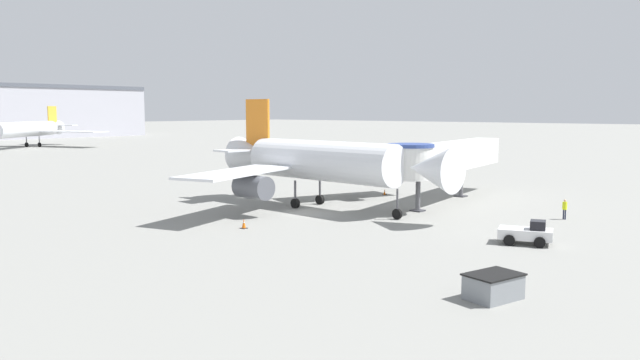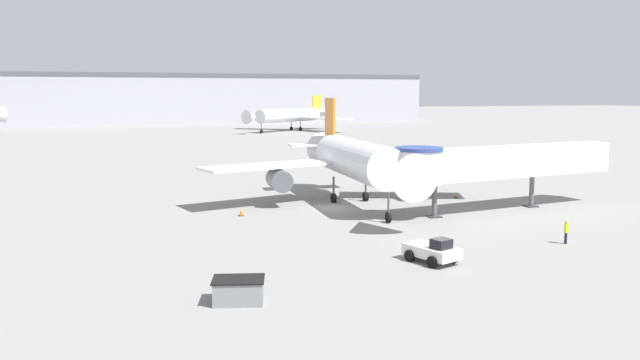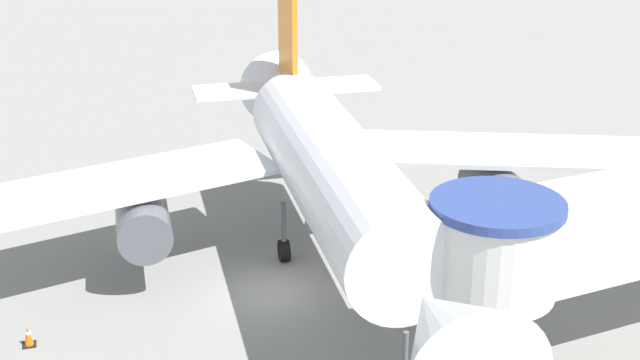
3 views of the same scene
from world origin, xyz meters
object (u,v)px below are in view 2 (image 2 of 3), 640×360
at_px(main_airplane, 355,160).
at_px(jet_bridge, 495,162).
at_px(ground_crew_marshaller, 566,230).
at_px(traffic_cone_starboard_wing, 456,195).
at_px(background_jet_gold_tail, 291,115).
at_px(pushback_tug_white, 433,251).
at_px(service_container_gray, 239,290).
at_px(traffic_cone_port_wing, 241,212).

bearing_deg(main_airplane, jet_bridge, -30.28).
height_order(main_airplane, jet_bridge, main_airplane).
bearing_deg(ground_crew_marshaller, traffic_cone_starboard_wing, 6.64).
distance_m(traffic_cone_starboard_wing, background_jet_gold_tail, 116.65).
distance_m(jet_bridge, pushback_tug_white, 19.98).
bearing_deg(service_container_gray, main_airplane, 57.27).
bearing_deg(service_container_gray, traffic_cone_starboard_wing, 42.80).
bearing_deg(traffic_cone_starboard_wing, pushback_tug_white, -123.35).
height_order(main_airplane, ground_crew_marshaller, main_airplane).
relative_size(service_container_gray, traffic_cone_port_wing, 4.05).
relative_size(jet_bridge, traffic_cone_port_wing, 31.40).
bearing_deg(traffic_cone_port_wing, service_container_gray, -101.13).
distance_m(service_container_gray, ground_crew_marshaller, 25.25).
height_order(pushback_tug_white, background_jet_gold_tail, background_jet_gold_tail).
distance_m(traffic_cone_port_wing, ground_crew_marshaller, 26.70).
height_order(pushback_tug_white, traffic_cone_starboard_wing, pushback_tug_white).
relative_size(main_airplane, traffic_cone_port_wing, 39.53).
bearing_deg(traffic_cone_port_wing, ground_crew_marshaller, -40.70).
xyz_separation_m(pushback_tug_white, background_jet_gold_tail, (28.30, 137.38, 3.72)).
height_order(jet_bridge, background_jet_gold_tail, background_jet_gold_tail).
distance_m(pushback_tug_white, ground_crew_marshaller, 11.56).
distance_m(main_airplane, traffic_cone_starboard_wing, 12.14).
relative_size(jet_bridge, pushback_tug_white, 6.00).
distance_m(pushback_tug_white, traffic_cone_port_wing, 20.82).
height_order(jet_bridge, ground_crew_marshaller, jet_bridge).
distance_m(service_container_gray, background_jet_gold_tail, 147.20).
xyz_separation_m(service_container_gray, ground_crew_marshaller, (24.69, 5.26, 0.35)).
xyz_separation_m(main_airplane, service_container_gray, (-16.03, -24.95, -3.68)).
bearing_deg(ground_crew_marshaller, service_container_gray, 116.53).
bearing_deg(ground_crew_marshaller, background_jet_gold_tail, 7.44).
bearing_deg(ground_crew_marshaller, pushback_tug_white, 111.82).
relative_size(traffic_cone_starboard_wing, ground_crew_marshaller, 0.35).
bearing_deg(main_airplane, pushback_tug_white, -94.69).
xyz_separation_m(jet_bridge, ground_crew_marshaller, (-2.23, -12.57, -3.52)).
bearing_deg(traffic_cone_starboard_wing, service_container_gray, -137.20).
height_order(jet_bridge, service_container_gray, jet_bridge).
xyz_separation_m(service_container_gray, traffic_cone_starboard_wing, (27.48, 25.44, -0.35)).
bearing_deg(pushback_tug_white, service_container_gray, 176.60).
bearing_deg(jet_bridge, main_airplane, 138.51).
bearing_deg(jet_bridge, background_jet_gold_tail, 74.91).
bearing_deg(pushback_tug_white, background_jet_gold_tail, 58.98).
relative_size(pushback_tug_white, traffic_cone_port_wing, 5.23).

